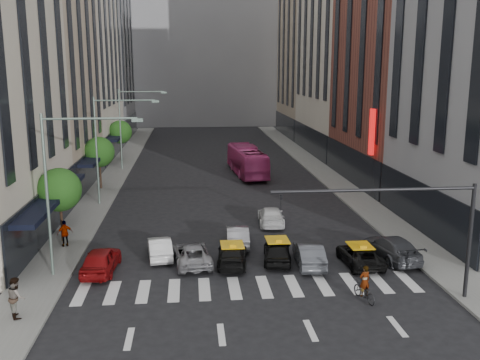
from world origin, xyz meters
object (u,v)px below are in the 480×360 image
object	(u,v)px
motorcycle	(364,292)
pedestrian_far	(65,233)
taxi_center	(277,251)
streetlamp_far	(129,118)
taxi_left	(232,255)
streetlamp_near	(64,173)
streetlamp_mid	(107,136)
pedestrian_near	(16,297)
car_red	(101,260)
car_white_front	(160,248)
bus	(247,161)

from	to	relation	value
motorcycle	pedestrian_far	bearing A→B (deg)	-44.74
taxi_center	streetlamp_far	bearing A→B (deg)	-61.23
taxi_left	streetlamp_near	bearing A→B (deg)	11.80
pedestrian_far	streetlamp_mid	bearing A→B (deg)	-124.06
taxi_left	motorcycle	xyz separation A→B (m)	(6.21, -5.60, -0.13)
streetlamp_mid	pedestrian_near	world-z (taller)	streetlamp_mid
pedestrian_near	pedestrian_far	size ratio (longest dim) A/B	1.12
car_red	car_white_front	xyz separation A→B (m)	(3.22, 2.11, -0.09)
streetlamp_near	streetlamp_far	world-z (taller)	same
streetlamp_mid	taxi_center	bearing A→B (deg)	-51.12
streetlamp_mid	streetlamp_near	bearing A→B (deg)	-90.00
streetlamp_far	pedestrian_far	size ratio (longest dim) A/B	5.22
pedestrian_near	pedestrian_far	xyz separation A→B (m)	(-0.01, 10.04, -0.10)
taxi_center	streetlamp_near	bearing A→B (deg)	13.26
car_red	pedestrian_near	size ratio (longest dim) A/B	2.24
bus	taxi_left	bearing A→B (deg)	76.91
streetlamp_mid	taxi_left	size ratio (longest dim) A/B	2.12
taxi_left	car_white_front	bearing A→B (deg)	-14.77
taxi_center	pedestrian_far	distance (m)	13.78
motorcycle	car_white_front	bearing A→B (deg)	-49.52
motorcycle	pedestrian_near	world-z (taller)	pedestrian_near
streetlamp_mid	car_white_front	distance (m)	15.20
bus	pedestrian_far	xyz separation A→B (m)	(-14.32, -23.03, -0.52)
motorcycle	pedestrian_far	xyz separation A→B (m)	(-16.74, 9.55, 0.53)
taxi_left	bus	xyz separation A→B (m)	(3.79, 26.98, 0.92)
pedestrian_near	pedestrian_far	distance (m)	10.04
taxi_left	taxi_center	distance (m)	2.76
car_white_front	bus	distance (m)	26.62
taxi_left	bus	bearing A→B (deg)	-91.97
car_red	car_white_front	size ratio (longest dim) A/B	1.11
streetlamp_mid	pedestrian_far	size ratio (longest dim) A/B	5.22
streetlamp_mid	taxi_center	xyz separation A→B (m)	(11.94, -14.81, -5.22)
taxi_left	pedestrian_far	world-z (taller)	pedestrian_far
streetlamp_mid	taxi_left	xyz separation A→B (m)	(9.20, -15.07, -5.29)
car_white_front	taxi_center	xyz separation A→B (m)	(7.10, -1.40, 0.04)
streetlamp_far	taxi_center	bearing A→B (deg)	-68.81
bus	pedestrian_near	world-z (taller)	bus
streetlamp_near	motorcycle	distance (m)	16.99
streetlamp_mid	taxi_center	world-z (taller)	streetlamp_mid
taxi_left	streetlamp_far	bearing A→B (deg)	-67.48
car_white_front	taxi_left	world-z (taller)	car_white_front
streetlamp_far	bus	size ratio (longest dim) A/B	0.82
taxi_left	pedestrian_near	size ratio (longest dim) A/B	2.21
streetlamp_mid	taxi_left	distance (m)	18.43
motorcycle	streetlamp_far	bearing A→B (deg)	-82.24
car_red	pedestrian_far	xyz separation A→B (m)	(-2.95, 4.40, 0.28)
car_red	taxi_left	size ratio (longest dim) A/B	1.02
taxi_left	taxi_center	size ratio (longest dim) A/B	1.07
pedestrian_near	pedestrian_far	bearing A→B (deg)	-24.72
bus	motorcycle	bearing A→B (deg)	89.15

